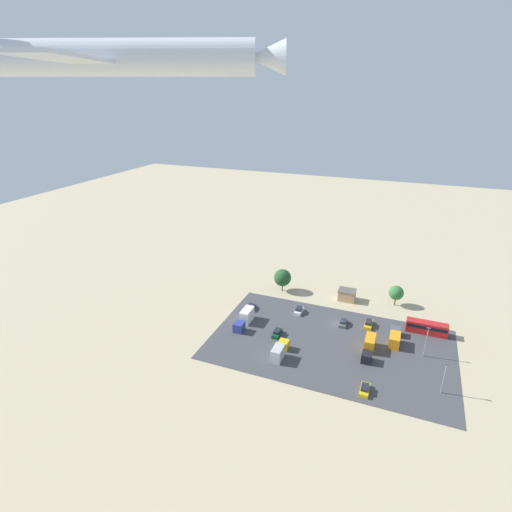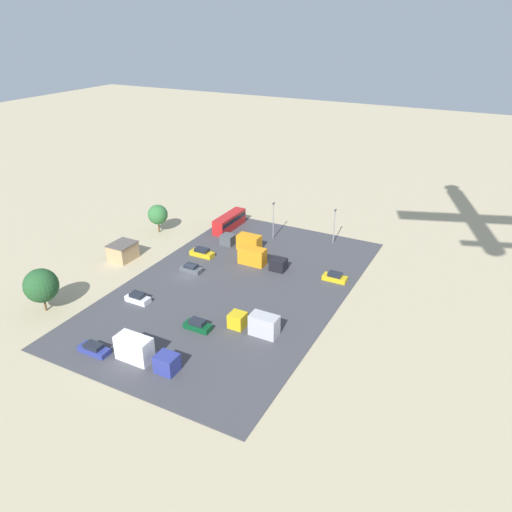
{
  "view_description": "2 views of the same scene",
  "coord_description": "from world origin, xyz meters",
  "px_view_note": "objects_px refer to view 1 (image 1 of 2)",
  "views": [
    {
      "loc": [
        -13.91,
        94.61,
        58.7
      ],
      "look_at": [
        11.37,
        31.44,
        30.51
      ],
      "focal_mm": 28.0,
      "sensor_mm": 36.0,
      "label": 1
    },
    {
      "loc": [
        64.81,
        47.82,
        42.76
      ],
      "look_at": [
        -0.88,
        13.41,
        6.56
      ],
      "focal_mm": 35.0,
      "sensor_mm": 36.0,
      "label": 2
    }
  ],
  "objects_px": {
    "parked_car_2": "(299,311)",
    "shed_building": "(347,295)",
    "parked_car_0": "(365,389)",
    "parked_car_1": "(250,308)",
    "parked_truck_0": "(369,347)",
    "parked_car_3": "(277,333)",
    "parked_truck_3": "(395,338)",
    "parked_car_5": "(343,323)",
    "airplane": "(111,58)",
    "bus": "(427,327)",
    "parked_car_4": "(369,324)",
    "parked_truck_2": "(245,318)",
    "parked_truck_1": "(279,351)"
  },
  "relations": [
    {
      "from": "shed_building",
      "to": "parked_car_5",
      "type": "xyz_separation_m",
      "value": [
        -1.69,
        14.54,
        -0.98
      ]
    },
    {
      "from": "parked_truck_1",
      "to": "parked_truck_2",
      "type": "height_order",
      "value": "parked_truck_2"
    },
    {
      "from": "parked_truck_1",
      "to": "parked_truck_3",
      "type": "distance_m",
      "value": 29.83
    },
    {
      "from": "parked_car_0",
      "to": "parked_truck_3",
      "type": "distance_m",
      "value": 21.54
    },
    {
      "from": "parked_car_4",
      "to": "parked_truck_3",
      "type": "relative_size",
      "value": 0.56
    },
    {
      "from": "parked_car_3",
      "to": "parked_car_5",
      "type": "xyz_separation_m",
      "value": [
        -15.0,
        -11.42,
        -0.08
      ]
    },
    {
      "from": "bus",
      "to": "parked_truck_2",
      "type": "height_order",
      "value": "parked_truck_2"
    },
    {
      "from": "parked_car_0",
      "to": "parked_truck_0",
      "type": "height_order",
      "value": "parked_truck_0"
    },
    {
      "from": "parked_car_0",
      "to": "parked_truck_1",
      "type": "xyz_separation_m",
      "value": [
        20.6,
        -4.9,
        0.86
      ]
    },
    {
      "from": "parked_car_5",
      "to": "parked_car_0",
      "type": "bearing_deg",
      "value": -69.9
    },
    {
      "from": "parked_car_1",
      "to": "parked_car_3",
      "type": "xyz_separation_m",
      "value": [
        -11.51,
        9.63,
        0.08
      ]
    },
    {
      "from": "shed_building",
      "to": "parked_truck_1",
      "type": "height_order",
      "value": "parked_truck_1"
    },
    {
      "from": "parked_car_4",
      "to": "parked_truck_0",
      "type": "bearing_deg",
      "value": 97.25
    },
    {
      "from": "parked_car_0",
      "to": "parked_truck_3",
      "type": "relative_size",
      "value": 0.5
    },
    {
      "from": "bus",
      "to": "parked_car_3",
      "type": "xyz_separation_m",
      "value": [
        35.81,
        15.5,
        -1.06
      ]
    },
    {
      "from": "parked_truck_3",
      "to": "shed_building",
      "type": "bearing_deg",
      "value": 130.09
    },
    {
      "from": "bus",
      "to": "parked_car_1",
      "type": "bearing_deg",
      "value": -82.93
    },
    {
      "from": "shed_building",
      "to": "parked_truck_3",
      "type": "height_order",
      "value": "shed_building"
    },
    {
      "from": "parked_truck_0",
      "to": "airplane",
      "type": "distance_m",
      "value": 80.38
    },
    {
      "from": "parked_car_4",
      "to": "shed_building",
      "type": "bearing_deg",
      "value": -57.48
    },
    {
      "from": "parked_car_1",
      "to": "parked_truck_2",
      "type": "relative_size",
      "value": 0.49
    },
    {
      "from": "airplane",
      "to": "shed_building",
      "type": "bearing_deg",
      "value": 142.85
    },
    {
      "from": "parked_truck_0",
      "to": "parked_truck_3",
      "type": "height_order",
      "value": "parked_truck_0"
    },
    {
      "from": "parked_car_1",
      "to": "parked_car_2",
      "type": "xyz_separation_m",
      "value": [
        -13.55,
        -3.46,
        0.1
      ]
    },
    {
      "from": "parked_car_2",
      "to": "parked_truck_0",
      "type": "distance_m",
      "value": 23.94
    },
    {
      "from": "parked_car_4",
      "to": "bus",
      "type": "bearing_deg",
      "value": -171.13
    },
    {
      "from": "parked_car_2",
      "to": "parked_truck_2",
      "type": "height_order",
      "value": "parked_truck_2"
    },
    {
      "from": "parked_car_3",
      "to": "parked_car_2",
      "type": "bearing_deg",
      "value": -98.85
    },
    {
      "from": "parked_car_0",
      "to": "parked_car_1",
      "type": "relative_size",
      "value": 0.93
    },
    {
      "from": "shed_building",
      "to": "parked_car_5",
      "type": "distance_m",
      "value": 14.67
    },
    {
      "from": "parked_car_5",
      "to": "airplane",
      "type": "bearing_deg",
      "value": -113.32
    },
    {
      "from": "shed_building",
      "to": "parked_car_4",
      "type": "distance_m",
      "value": 15.09
    },
    {
      "from": "shed_building",
      "to": "parked_car_2",
      "type": "xyz_separation_m",
      "value": [
        11.27,
        12.86,
        -0.89
      ]
    },
    {
      "from": "airplane",
      "to": "parked_car_2",
      "type": "bearing_deg",
      "value": 150.03
    },
    {
      "from": "parked_truck_0",
      "to": "parked_car_0",
      "type": "bearing_deg",
      "value": 94.13
    },
    {
      "from": "parked_car_2",
      "to": "airplane",
      "type": "bearing_deg",
      "value": 79.8
    },
    {
      "from": "parked_car_0",
      "to": "parked_car_5",
      "type": "relative_size",
      "value": 1.04
    },
    {
      "from": "shed_building",
      "to": "parked_car_1",
      "type": "height_order",
      "value": "shed_building"
    },
    {
      "from": "parked_truck_2",
      "to": "parked_truck_3",
      "type": "bearing_deg",
      "value": -171.16
    },
    {
      "from": "parked_truck_2",
      "to": "parked_car_4",
      "type": "bearing_deg",
      "value": -160.3
    },
    {
      "from": "shed_building",
      "to": "parked_car_0",
      "type": "distance_m",
      "value": 40.47
    },
    {
      "from": "parked_car_2",
      "to": "shed_building",
      "type": "bearing_deg",
      "value": -131.22
    },
    {
      "from": "bus",
      "to": "parked_car_1",
      "type": "relative_size",
      "value": 2.23
    },
    {
      "from": "parked_truck_2",
      "to": "bus",
      "type": "bearing_deg",
      "value": -163.59
    },
    {
      "from": "parked_car_2",
      "to": "parked_car_4",
      "type": "height_order",
      "value": "parked_car_2"
    },
    {
      "from": "shed_building",
      "to": "parked_truck_0",
      "type": "xyz_separation_m",
      "value": [
        -9.61,
        24.55,
        -0.08
      ]
    },
    {
      "from": "parked_car_5",
      "to": "parked_truck_1",
      "type": "distance_m",
      "value": 22.8
    },
    {
      "from": "parked_car_2",
      "to": "airplane",
      "type": "height_order",
      "value": "airplane"
    },
    {
      "from": "bus",
      "to": "parked_car_3",
      "type": "relative_size",
      "value": 2.42
    },
    {
      "from": "parked_truck_1",
      "to": "airplane",
      "type": "height_order",
      "value": "airplane"
    }
  ]
}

